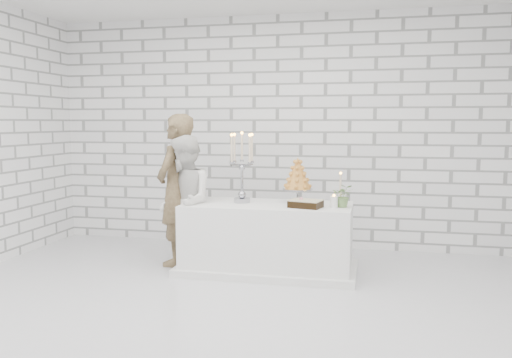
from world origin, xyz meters
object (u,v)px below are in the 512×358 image
at_px(cake_table, 267,238).
at_px(croquembouche, 298,180).
at_px(groom, 177,190).
at_px(bride, 185,202).
at_px(candelabra, 242,167).

relative_size(cake_table, croquembouche, 3.59).
height_order(groom, bride, groom).
bearing_deg(bride, cake_table, 67.80).
height_order(cake_table, candelabra, candelabra).
distance_m(groom, candelabra, 0.83).
height_order(groom, candelabra, groom).
distance_m(groom, bride, 0.24).
relative_size(cake_table, bride, 1.21).
relative_size(bride, candelabra, 1.92).
xyz_separation_m(groom, bride, (0.15, -0.15, -0.12)).
bearing_deg(groom, cake_table, 92.60).
bearing_deg(cake_table, candelabra, 173.68).
distance_m(candelabra, croquembouche, 0.62).
bearing_deg(croquembouche, groom, -178.67).
relative_size(groom, candelabra, 2.22).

